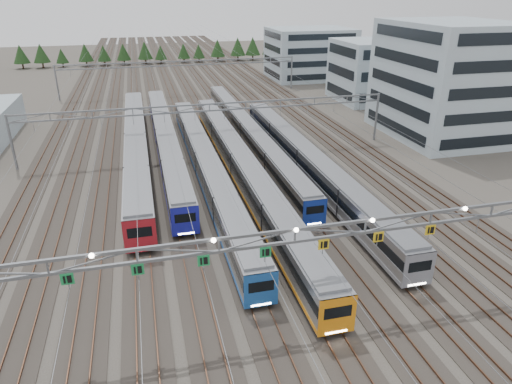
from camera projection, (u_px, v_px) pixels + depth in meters
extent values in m
plane|color=#47423A|center=(292.00, 316.00, 36.12)|extent=(400.00, 400.00, 0.00)
cube|color=#2D2823|center=(176.00, 82.00, 124.50)|extent=(54.00, 260.00, 0.08)
cube|color=brown|center=(78.00, 87.00, 118.73)|extent=(0.08, 260.00, 0.16)
cube|color=brown|center=(266.00, 78.00, 130.17)|extent=(0.08, 260.00, 0.16)
cube|color=brown|center=(174.00, 82.00, 124.29)|extent=(0.08, 260.00, 0.16)
cube|color=brown|center=(179.00, 82.00, 124.61)|extent=(0.08, 260.00, 0.16)
cube|color=black|center=(137.00, 156.00, 69.05)|extent=(2.60, 56.10, 0.39)
cube|color=#95989D|center=(136.00, 144.00, 68.27)|extent=(3.06, 57.24, 3.44)
cube|color=black|center=(136.00, 141.00, 68.10)|extent=(3.12, 56.96, 1.04)
cube|color=#A61923|center=(137.00, 153.00, 68.86)|extent=(3.11, 56.96, 0.38)
cube|color=slate|center=(135.00, 132.00, 67.52)|extent=(2.75, 56.10, 0.27)
cube|color=#A61923|center=(140.00, 236.00, 43.01)|extent=(3.08, 0.12, 3.44)
cube|color=black|center=(140.00, 232.00, 42.82)|extent=(2.30, 0.10, 1.04)
cube|color=white|center=(142.00, 250.00, 43.58)|extent=(1.84, 0.06, 0.16)
cube|color=black|center=(166.00, 149.00, 71.99)|extent=(2.41, 55.96, 0.36)
cube|color=#95989D|center=(166.00, 138.00, 71.27)|extent=(2.83, 57.10, 3.19)
cube|color=black|center=(165.00, 136.00, 71.11)|extent=(2.89, 56.82, 0.96)
cube|color=#1C1EA8|center=(166.00, 147.00, 71.82)|extent=(2.88, 56.82, 0.35)
cube|color=slate|center=(165.00, 128.00, 70.58)|extent=(2.55, 55.96, 0.25)
cube|color=#1C1EA8|center=(185.00, 221.00, 46.08)|extent=(2.85, 0.12, 3.19)
cube|color=black|center=(185.00, 218.00, 45.89)|extent=(2.13, 0.10, 0.96)
cube|color=white|center=(186.00, 233.00, 46.59)|extent=(1.70, 0.06, 0.15)
cube|color=black|center=(206.00, 175.00, 62.22)|extent=(2.34, 57.42, 0.35)
cube|color=#95989D|center=(206.00, 163.00, 61.52)|extent=(2.75, 58.60, 3.10)
cube|color=black|center=(206.00, 160.00, 61.37)|extent=(2.81, 58.30, 0.93)
cube|color=#1F58AB|center=(206.00, 172.00, 62.05)|extent=(2.80, 58.30, 0.34)
cube|color=slate|center=(205.00, 151.00, 60.84)|extent=(2.48, 57.42, 0.25)
cube|color=#1F58AB|center=(261.00, 290.00, 35.66)|extent=(2.77, 0.12, 3.10)
cube|color=black|center=(261.00, 286.00, 35.48)|extent=(2.07, 0.10, 0.93)
cube|color=white|center=(261.00, 305.00, 36.17)|extent=(1.65, 0.06, 0.15)
cube|color=black|center=(241.00, 177.00, 61.54)|extent=(2.42, 62.32, 0.37)
cube|color=#95989D|center=(241.00, 164.00, 60.81)|extent=(2.85, 63.59, 3.20)
cube|color=black|center=(241.00, 162.00, 60.65)|extent=(2.91, 63.28, 0.97)
cube|color=orange|center=(241.00, 174.00, 61.36)|extent=(2.90, 63.28, 0.36)
cube|color=slate|center=(241.00, 152.00, 60.11)|extent=(2.56, 62.32, 0.25)
cube|color=orange|center=(337.00, 316.00, 32.75)|extent=(2.87, 0.12, 3.20)
cube|color=black|center=(338.00, 312.00, 32.56)|extent=(2.14, 0.10, 0.97)
cube|color=white|center=(336.00, 332.00, 33.27)|extent=(1.71, 0.06, 0.15)
cube|color=black|center=(248.00, 141.00, 75.91)|extent=(2.22, 60.15, 0.34)
cube|color=#95989D|center=(248.00, 131.00, 75.24)|extent=(2.62, 61.38, 2.94)
cube|color=black|center=(248.00, 129.00, 75.09)|extent=(2.68, 61.07, 0.89)
cube|color=#1733A3|center=(248.00, 139.00, 75.74)|extent=(2.67, 61.07, 0.33)
cube|color=slate|center=(248.00, 122.00, 74.60)|extent=(2.35, 60.15, 0.23)
cube|color=#1733A3|center=(315.00, 213.00, 48.15)|extent=(2.64, 0.12, 2.94)
cube|color=black|center=(315.00, 210.00, 47.98)|extent=(1.96, 0.10, 0.89)
cube|color=white|center=(314.00, 224.00, 48.63)|extent=(1.57, 0.06, 0.14)
cube|color=black|center=(306.00, 173.00, 62.93)|extent=(2.42, 53.55, 0.37)
cube|color=#95989D|center=(307.00, 160.00, 62.20)|extent=(2.85, 54.65, 3.20)
cube|color=black|center=(307.00, 158.00, 62.04)|extent=(2.91, 54.37, 0.97)
cube|color=gray|center=(306.00, 170.00, 62.75)|extent=(2.90, 54.37, 0.36)
cube|color=slate|center=(307.00, 149.00, 61.50)|extent=(2.56, 53.55, 0.25)
cube|color=gray|center=(419.00, 270.00, 38.09)|extent=(2.87, 0.12, 3.20)
cube|color=black|center=(420.00, 266.00, 37.91)|extent=(2.14, 0.10, 0.97)
cube|color=white|center=(417.00, 284.00, 38.61)|extent=(1.71, 0.06, 0.15)
cube|color=slate|center=(295.00, 229.00, 32.92)|extent=(56.00, 0.22, 0.22)
cube|color=slate|center=(295.00, 241.00, 33.33)|extent=(56.00, 0.22, 0.22)
cube|color=#1B8B45|center=(67.00, 279.00, 29.90)|extent=(0.85, 0.06, 0.85)
cube|color=#1B8B45|center=(138.00, 269.00, 30.91)|extent=(0.85, 0.06, 0.85)
cube|color=#1B8B45|center=(204.00, 261.00, 31.92)|extent=(0.85, 0.06, 0.85)
cube|color=#1B8B45|center=(265.00, 252.00, 32.93)|extent=(0.85, 0.06, 0.85)
cube|color=yellow|center=(324.00, 244.00, 33.94)|extent=(0.85, 0.06, 0.85)
cube|color=yellow|center=(379.00, 237.00, 34.95)|extent=(0.85, 0.06, 0.85)
cube|color=yellow|center=(430.00, 230.00, 35.96)|extent=(0.85, 0.06, 0.85)
cylinder|color=slate|center=(11.00, 143.00, 63.55)|extent=(0.36, 0.36, 8.00)
cylinder|color=slate|center=(376.00, 117.00, 76.13)|extent=(0.36, 0.36, 8.00)
cube|color=slate|center=(209.00, 104.00, 68.28)|extent=(56.00, 0.22, 0.22)
cube|color=slate|center=(210.00, 111.00, 68.69)|extent=(56.00, 0.22, 0.22)
cylinder|color=slate|center=(57.00, 83.00, 103.33)|extent=(0.36, 0.36, 8.00)
cylinder|color=slate|center=(292.00, 72.00, 115.90)|extent=(0.36, 0.36, 8.00)
cube|color=slate|center=(180.00, 61.00, 108.06)|extent=(56.00, 0.22, 0.22)
cube|color=slate|center=(180.00, 65.00, 108.47)|extent=(56.00, 0.22, 0.22)
cube|color=#ACC3CD|center=(448.00, 80.00, 76.95)|extent=(18.00, 22.00, 18.87)
cube|color=#ACC3CD|center=(369.00, 71.00, 102.47)|extent=(14.00, 16.00, 13.20)
cube|color=#ACC3CD|center=(310.00, 53.00, 128.36)|extent=(22.00, 18.00, 13.53)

